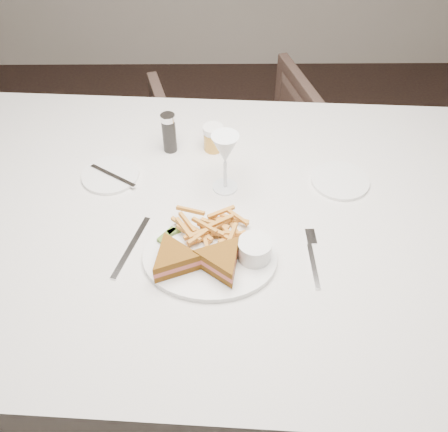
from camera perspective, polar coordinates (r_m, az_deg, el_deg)
table at (r=1.58m, az=-0.01°, el=-9.45°), size 1.69×1.19×0.75m
chair_far at (r=2.18m, az=1.68°, el=7.61°), size 0.78×0.75×0.66m
table_setting at (r=1.23m, az=-1.44°, el=-0.39°), size 0.80×0.64×0.18m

